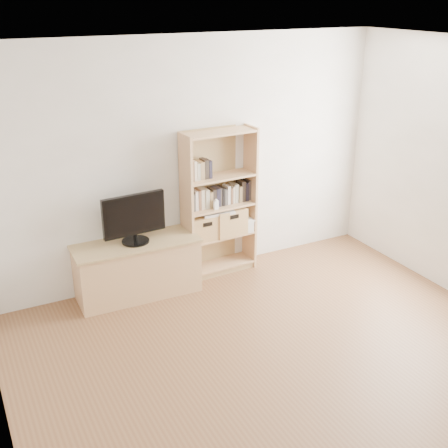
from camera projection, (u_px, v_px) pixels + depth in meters
floor at (323, 399)px, 4.42m from camera, size 4.50×5.00×0.01m
back_wall at (190, 161)px, 5.98m from camera, size 4.50×0.02×2.60m
ceiling at (352, 58)px, 3.43m from camera, size 4.50×5.00×0.01m
tv_stand at (137, 269)px, 5.86m from camera, size 1.27×0.50×0.58m
bookshelf at (219, 204)px, 6.16m from camera, size 0.83×0.33×1.64m
television at (134, 219)px, 5.64m from camera, size 0.66×0.09×0.52m
books_row_mid at (218, 196)px, 6.14m from camera, size 0.77×0.18×0.20m
books_row_upper at (203, 170)px, 5.93m from camera, size 0.36×0.15×0.18m
baby_monitor at (216, 205)px, 6.03m from camera, size 0.05×0.03×0.10m
basket_left at (202, 227)px, 6.14m from camera, size 0.34×0.28×0.27m
basket_right at (227, 220)px, 6.28m from camera, size 0.38×0.32×0.30m
laptop at (216, 211)px, 6.15m from camera, size 0.38×0.28×0.03m
magazine_stack at (241, 224)px, 6.40m from camera, size 0.22×0.30×0.13m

